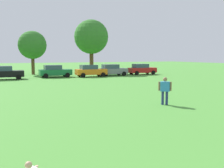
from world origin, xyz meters
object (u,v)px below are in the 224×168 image
object	(u,v)px
parked_car_red_5	(142,69)
tree_right	(32,45)
parked_car_black_1	(5,73)
parked_car_gray_4	(112,70)
parked_car_green_2	(55,71)
parked_car_orange_3	(91,71)
tree_far_right	(91,37)
adult_bystander	(165,88)

from	to	relation	value
parked_car_red_5	tree_right	distance (m)	17.55
parked_car_red_5	tree_right	size ratio (longest dim) A/B	0.63
parked_car_black_1	parked_car_gray_4	distance (m)	14.71
parked_car_green_2	parked_car_orange_3	bearing A→B (deg)	-12.12
parked_car_orange_3	parked_car_red_5	world-z (taller)	same
parked_car_red_5	tree_far_right	bearing A→B (deg)	130.09
parked_car_black_1	tree_right	size ratio (longest dim) A/B	0.63
parked_car_black_1	parked_car_red_5	size ratio (longest dim) A/B	1.00
adult_bystander	parked_car_black_1	xyz separation A→B (m)	(-8.56, 22.04, -0.14)
parked_car_red_5	tree_right	xyz separation A→B (m)	(-15.72, 6.84, 3.74)
parked_car_green_2	parked_car_gray_4	bearing A→B (deg)	-3.43
adult_bystander	parked_car_red_5	world-z (taller)	same
parked_car_red_5	tree_far_right	size ratio (longest dim) A/B	0.47
parked_car_black_1	parked_car_orange_3	bearing A→B (deg)	-1.26
parked_car_gray_4	tree_far_right	world-z (taller)	tree_far_right
parked_car_green_2	tree_far_right	bearing A→B (deg)	42.10
tree_right	parked_car_black_1	bearing A→B (deg)	-119.60
parked_car_green_2	parked_car_gray_4	distance (m)	8.35
adult_bystander	parked_car_black_1	distance (m)	23.64
parked_car_orange_3	tree_right	size ratio (longest dim) A/B	0.63
parked_car_orange_3	parked_car_gray_4	size ratio (longest dim) A/B	1.00
parked_car_gray_4	tree_right	world-z (taller)	tree_right
parked_car_orange_3	parked_car_red_5	bearing A→B (deg)	6.10
parked_car_orange_3	tree_right	world-z (taller)	tree_right
parked_car_black_1	tree_far_right	size ratio (longest dim) A/B	0.47
parked_car_orange_3	tree_far_right	bearing A→B (deg)	70.11
parked_car_black_1	parked_car_red_5	distance (m)	20.02
tree_right	tree_far_right	bearing A→B (deg)	1.21
parked_car_orange_3	parked_car_green_2	bearing A→B (deg)	167.88
tree_right	tree_far_right	xyz separation A→B (m)	(9.79, 0.21, 1.54)
tree_right	tree_far_right	distance (m)	9.91
adult_bystander	parked_car_green_2	bearing A→B (deg)	-50.77
adult_bystander	tree_right	distance (m)	30.10
adult_bystander	parked_car_orange_3	world-z (taller)	same
parked_car_gray_4	parked_car_red_5	bearing A→B (deg)	4.42
adult_bystander	tree_right	xyz separation A→B (m)	(-4.27, 29.58, 3.60)
tree_right	parked_car_gray_4	bearing A→B (deg)	-34.82
parked_car_black_1	parked_car_green_2	world-z (taller)	same
tree_far_right	tree_right	bearing A→B (deg)	-178.79
parked_car_gray_4	tree_right	size ratio (longest dim) A/B	0.63
adult_bystander	parked_car_black_1	bearing A→B (deg)	-35.03
parked_car_red_5	tree_right	bearing A→B (deg)	156.48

